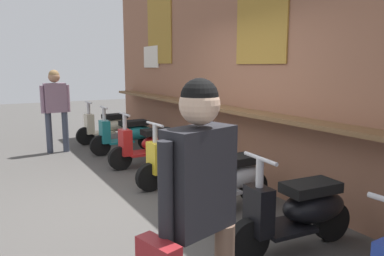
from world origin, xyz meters
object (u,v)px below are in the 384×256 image
at_px(scooter_red, 152,144).
at_px(scooter_silver, 228,178).
at_px(shopper_browsing, 55,102).
at_px(scooter_cream, 110,126).
at_px(scooter_yellow, 184,159).
at_px(scooter_teal, 128,134).
at_px(scooter_black, 300,210).
at_px(shopper_with_handbag, 197,197).

height_order(scooter_red, scooter_silver, same).
xyz_separation_m(scooter_red, shopper_browsing, (-1.92, -1.24, 0.64)).
xyz_separation_m(scooter_cream, scooter_yellow, (3.57, -0.00, 0.00)).
height_order(scooter_cream, scooter_yellow, same).
relative_size(scooter_yellow, shopper_browsing, 0.84).
distance_m(scooter_teal, shopper_browsing, 1.59).
bearing_deg(scooter_black, shopper_with_handbag, 28.83).
bearing_deg(scooter_black, scooter_red, -85.57).
height_order(shopper_with_handbag, shopper_browsing, shopper_with_handbag).
distance_m(scooter_yellow, shopper_browsing, 3.42).
bearing_deg(scooter_teal, shopper_with_handbag, 74.68).
bearing_deg(scooter_red, scooter_black, 90.33).
bearing_deg(shopper_browsing, scooter_cream, 107.42).
height_order(scooter_cream, scooter_silver, same).
xyz_separation_m(scooter_silver, shopper_with_handbag, (1.88, -1.56, 0.64)).
height_order(scooter_yellow, scooter_black, same).
xyz_separation_m(scooter_cream, scooter_silver, (4.70, -0.00, 0.00)).
bearing_deg(scooter_cream, scooter_red, 88.29).
bearing_deg(shopper_with_handbag, scooter_black, 99.45).
height_order(scooter_teal, scooter_silver, same).
bearing_deg(scooter_teal, scooter_cream, -89.17).
height_order(scooter_yellow, scooter_silver, same).
bearing_deg(scooter_cream, shopper_with_handbag, 74.95).
bearing_deg(scooter_silver, shopper_browsing, -76.99).
bearing_deg(scooter_silver, scooter_yellow, -93.31).
relative_size(scooter_red, scooter_black, 1.00).
bearing_deg(shopper_with_handbag, scooter_silver, 125.39).
distance_m(scooter_silver, shopper_with_handbag, 2.53).
distance_m(scooter_black, shopper_browsing, 5.61).
height_order(scooter_teal, shopper_with_handbag, shopper_with_handbag).
relative_size(scooter_cream, scooter_yellow, 1.00).
bearing_deg(scooter_yellow, scooter_teal, -93.77).
relative_size(scooter_cream, shopper_browsing, 0.84).
distance_m(scooter_yellow, scooter_black, 2.31).
distance_m(scooter_cream, scooter_silver, 4.70).
bearing_deg(scooter_yellow, scooter_red, -93.77).
bearing_deg(shopper_browsing, scooter_silver, 14.02).
relative_size(scooter_cream, scooter_red, 1.00).
bearing_deg(scooter_teal, scooter_black, 90.83).
xyz_separation_m(scooter_yellow, shopper_with_handbag, (3.01, -1.56, 0.64)).
height_order(scooter_red, shopper_browsing, shopper_browsing).
relative_size(scooter_red, scooter_yellow, 1.00).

